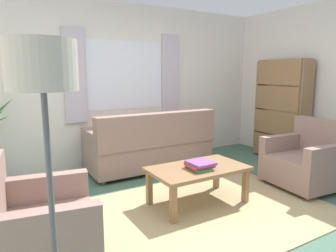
% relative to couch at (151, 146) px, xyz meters
% --- Properties ---
extents(ground_plane, '(6.24, 6.24, 0.00)m').
position_rel_couch_xyz_m(ground_plane, '(-0.15, -1.60, -0.37)').
color(ground_plane, '#476B56').
extents(wall_back, '(5.32, 0.12, 2.60)m').
position_rel_couch_xyz_m(wall_back, '(-0.15, 0.66, 0.93)').
color(wall_back, silver).
rests_on(wall_back, ground_plane).
extents(window_with_curtains, '(1.98, 0.07, 1.40)m').
position_rel_couch_xyz_m(window_with_curtains, '(-0.15, 0.58, 1.08)').
color(window_with_curtains, white).
extents(area_rug, '(2.63, 1.94, 0.01)m').
position_rel_couch_xyz_m(area_rug, '(-0.15, -1.60, -0.36)').
color(area_rug, tan).
rests_on(area_rug, ground_plane).
extents(couch, '(1.90, 0.82, 0.92)m').
position_rel_couch_xyz_m(couch, '(0.00, 0.00, 0.00)').
color(couch, gray).
rests_on(couch, ground_plane).
extents(armchair_left, '(0.94, 0.95, 0.88)m').
position_rel_couch_xyz_m(armchair_left, '(-1.92, -1.76, -0.01)').
color(armchair_left, gray).
rests_on(armchair_left, ground_plane).
extents(armchair_right, '(0.89, 0.91, 0.88)m').
position_rel_couch_xyz_m(armchair_right, '(1.45, -1.69, -0.01)').
color(armchair_right, gray).
rests_on(armchair_right, ground_plane).
extents(coffee_table, '(1.10, 0.64, 0.44)m').
position_rel_couch_xyz_m(coffee_table, '(-0.13, -1.40, 0.01)').
color(coffee_table, olive).
rests_on(coffee_table, ground_plane).
extents(book_stack_on_table, '(0.28, 0.31, 0.08)m').
position_rel_couch_xyz_m(book_stack_on_table, '(-0.16, -1.46, 0.12)').
color(book_stack_on_table, '#387F4C').
rests_on(book_stack_on_table, coffee_table).
extents(bookshelf, '(0.30, 0.94, 1.72)m').
position_rel_couch_xyz_m(bookshelf, '(2.20, -0.63, 0.42)').
color(bookshelf, olive).
rests_on(bookshelf, ground_plane).
extents(standing_lamp, '(0.33, 0.33, 1.64)m').
position_rel_couch_xyz_m(standing_lamp, '(-1.88, -2.52, 1.00)').
color(standing_lamp, '#4C4C51').
rests_on(standing_lamp, ground_plane).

